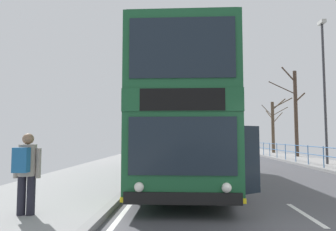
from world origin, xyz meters
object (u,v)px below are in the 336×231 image
at_px(pedestrian_with_backpack, 26,168).
at_px(bare_tree_far_02, 274,124).
at_px(street_lamp_far_side, 324,81).
at_px(bare_tree_far_00, 295,111).
at_px(double_decker_bus_main, 182,120).

height_order(pedestrian_with_backpack, bare_tree_far_02, bare_tree_far_02).
distance_m(street_lamp_far_side, bare_tree_far_00, 7.02).
height_order(double_decker_bus_main, street_lamp_far_side, street_lamp_far_side).
height_order(double_decker_bus_main, bare_tree_far_00, bare_tree_far_00).
distance_m(pedestrian_with_backpack, street_lamp_far_side, 16.80).
bearing_deg(bare_tree_far_02, bare_tree_far_00, -90.06).
height_order(pedestrian_with_backpack, bare_tree_far_00, bare_tree_far_00).
bearing_deg(bare_tree_far_02, double_decker_bus_main, -116.19).
relative_size(pedestrian_with_backpack, bare_tree_far_00, 0.22).
bearing_deg(pedestrian_with_backpack, street_lamp_far_side, 45.92).
bearing_deg(pedestrian_with_backpack, bare_tree_far_00, 56.65).
distance_m(double_decker_bus_main, street_lamp_far_side, 10.52).
bearing_deg(double_decker_bus_main, bare_tree_far_02, 63.81).
height_order(pedestrian_with_backpack, street_lamp_far_side, street_lamp_far_side).
xyz_separation_m(double_decker_bus_main, bare_tree_far_00, (9.16, 12.79, 1.51)).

